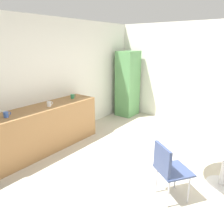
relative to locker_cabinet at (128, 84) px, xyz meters
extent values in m
plane|color=beige|center=(-2.55, -2.55, -0.94)|extent=(6.00, 6.00, 0.00)
cube|color=white|center=(-2.55, 0.45, 0.36)|extent=(6.00, 0.10, 2.60)
cube|color=#9E7042|center=(-2.87, 0.10, -0.49)|extent=(2.37, 0.60, 0.90)
cube|color=#599959|center=(0.00, 0.00, 0.00)|extent=(0.60, 0.50, 1.87)
cylinder|color=silver|center=(-2.01, -3.04, -0.92)|extent=(0.44, 0.44, 0.03)
cylinder|color=silver|center=(-2.50, -2.50, -0.72)|extent=(0.02, 0.02, 0.42)
cylinder|color=silver|center=(-2.69, -2.75, -0.72)|extent=(0.02, 0.02, 0.42)
cylinder|color=silver|center=(-2.76, -2.31, -0.72)|extent=(0.02, 0.02, 0.42)
cylinder|color=silver|center=(-2.94, -2.57, -0.72)|extent=(0.02, 0.02, 0.42)
cube|color=#384772|center=(-2.72, -2.53, -0.50)|extent=(0.59, 0.59, 0.03)
cube|color=#384772|center=(-2.88, -2.42, -0.30)|extent=(0.25, 0.33, 0.38)
cylinder|color=white|center=(-2.77, 0.02, 0.01)|extent=(0.08, 0.08, 0.09)
torus|color=white|center=(-2.71, 0.02, 0.02)|extent=(0.06, 0.01, 0.06)
cylinder|color=#338C59|center=(-2.07, 0.12, 0.01)|extent=(0.08, 0.08, 0.09)
torus|color=#338C59|center=(-2.01, 0.12, 0.02)|extent=(0.06, 0.01, 0.06)
cylinder|color=#3F66BF|center=(-3.61, 0.06, 0.01)|extent=(0.08, 0.08, 0.09)
torus|color=#3F66BF|center=(-3.55, 0.06, 0.02)|extent=(0.06, 0.01, 0.06)
camera|label=1|loc=(-5.23, -3.39, 1.15)|focal=34.33mm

